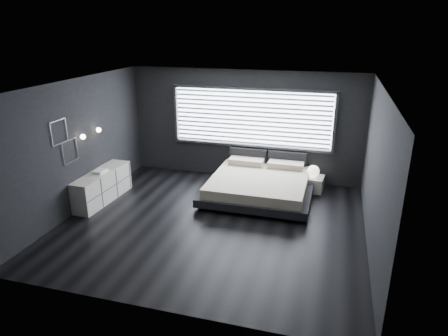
# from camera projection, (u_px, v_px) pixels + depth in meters

# --- Properties ---
(room) EXTENTS (6.04, 6.00, 2.80)m
(room) POSITION_uv_depth(u_px,v_px,m) (212.00, 158.00, 7.72)
(room) COLOR black
(room) RESTS_ON ground
(window) EXTENTS (4.14, 0.09, 1.52)m
(window) POSITION_uv_depth(u_px,v_px,m) (251.00, 118.00, 10.04)
(window) COLOR white
(window) RESTS_ON ground
(headboard) EXTENTS (1.96, 0.16, 0.52)m
(headboard) POSITION_uv_depth(u_px,v_px,m) (267.00, 160.00, 10.23)
(headboard) COLOR black
(headboard) RESTS_ON ground
(sconce_near) EXTENTS (0.18, 0.11, 0.11)m
(sconce_near) POSITION_uv_depth(u_px,v_px,m) (83.00, 137.00, 8.43)
(sconce_near) COLOR silver
(sconce_near) RESTS_ON ground
(sconce_far) EXTENTS (0.18, 0.11, 0.11)m
(sconce_far) POSITION_uv_depth(u_px,v_px,m) (98.00, 130.00, 8.98)
(sconce_far) COLOR silver
(sconce_far) RESTS_ON ground
(wall_art_upper) EXTENTS (0.01, 0.48, 0.48)m
(wall_art_upper) POSITION_uv_depth(u_px,v_px,m) (59.00, 132.00, 7.83)
(wall_art_upper) COLOR #47474C
(wall_art_upper) RESTS_ON ground
(wall_art_lower) EXTENTS (0.01, 0.48, 0.48)m
(wall_art_lower) POSITION_uv_depth(u_px,v_px,m) (70.00, 151.00, 8.22)
(wall_art_lower) COLOR #47474C
(wall_art_lower) RESTS_ON ground
(bed) EXTENTS (2.46, 2.35, 0.63)m
(bed) POSITION_uv_depth(u_px,v_px,m) (259.00, 184.00, 9.38)
(bed) COLOR black
(bed) RESTS_ON ground
(nightstand) EXTENTS (0.65, 0.56, 0.35)m
(nightstand) POSITION_uv_depth(u_px,v_px,m) (310.00, 183.00, 9.76)
(nightstand) COLOR silver
(nightstand) RESTS_ON ground
(orb_lamp) EXTENTS (0.29, 0.29, 0.29)m
(orb_lamp) POSITION_uv_depth(u_px,v_px,m) (313.00, 171.00, 9.63)
(orb_lamp) COLOR white
(orb_lamp) RESTS_ON nightstand
(dresser) EXTENTS (0.58, 1.77, 0.70)m
(dresser) POSITION_uv_depth(u_px,v_px,m) (102.00, 186.00, 9.12)
(dresser) COLOR silver
(dresser) RESTS_ON ground
(book_stack) EXTENTS (0.28, 0.34, 0.07)m
(book_stack) POSITION_uv_depth(u_px,v_px,m) (100.00, 171.00, 8.97)
(book_stack) COLOR white
(book_stack) RESTS_ON dresser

